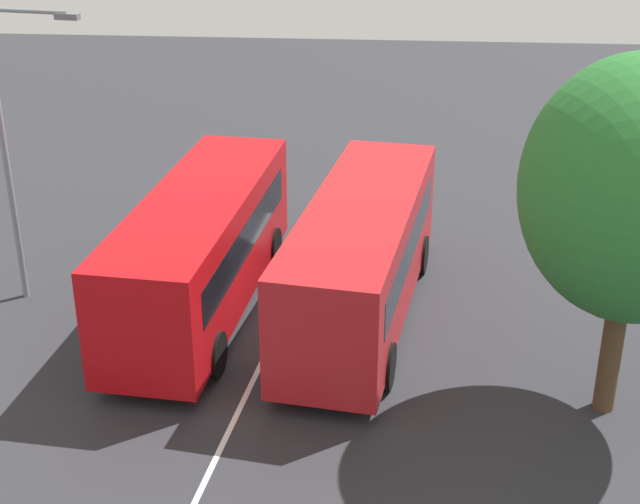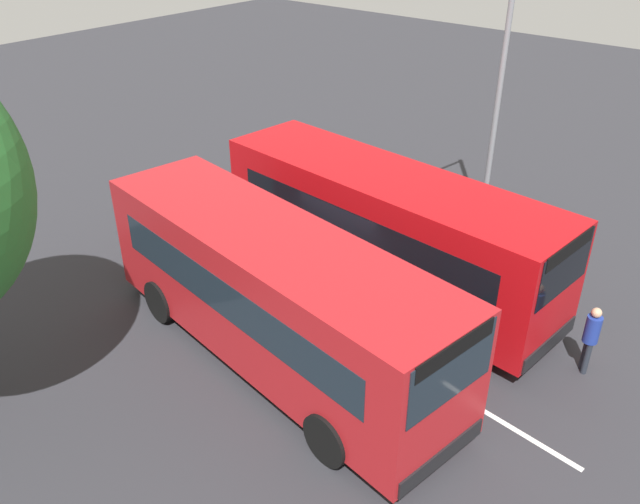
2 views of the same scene
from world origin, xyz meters
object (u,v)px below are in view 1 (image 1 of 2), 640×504
pedestrian (239,199)px  street_lamp (11,138)px  bus_far_left (362,254)px  depot_tree (636,190)px  bus_center_left (201,247)px

pedestrian → street_lamp: street_lamp is taller
bus_far_left → pedestrian: bearing=44.4°
street_lamp → depot_tree: bearing=-7.4°
bus_far_left → depot_tree: bearing=-115.5°
bus_center_left → pedestrian: size_ratio=5.80×
bus_far_left → pedestrian: size_ratio=5.85×
pedestrian → depot_tree: depot_tree is taller
bus_far_left → bus_center_left: bearing=96.5°
bus_far_left → bus_center_left: (0.12, 3.98, 0.00)m
depot_tree → bus_center_left: bearing=68.4°
bus_far_left → depot_tree: (-3.54, -5.29, 3.18)m
street_lamp → pedestrian: bearing=55.7°
bus_center_left → pedestrian: bus_center_left is taller
street_lamp → depot_tree: 14.41m
bus_far_left → bus_center_left: 3.98m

